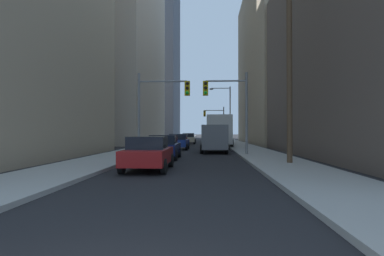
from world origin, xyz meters
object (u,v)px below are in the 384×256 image
at_px(cargo_van_grey, 214,137).
at_px(sedan_blue, 178,142).
at_px(sedan_red, 148,153).
at_px(sedan_beige, 189,138).
at_px(traffic_signal_near_left, 161,100).
at_px(traffic_signal_far_right, 215,118).
at_px(traffic_signal_near_right, 228,100).
at_px(city_bus, 219,130).
at_px(sedan_maroon, 212,138).
at_px(sedan_navy, 164,147).

relative_size(cargo_van_grey, sedan_blue, 1.24).
height_order(sedan_red, sedan_beige, same).
relative_size(traffic_signal_near_left, traffic_signal_far_right, 1.00).
bearing_deg(traffic_signal_near_right, city_bus, 90.51).
height_order(sedan_maroon, traffic_signal_near_right, traffic_signal_near_right).
height_order(cargo_van_grey, sedan_blue, cargo_van_grey).
distance_m(sedan_red, traffic_signal_far_right, 41.95).
bearing_deg(traffic_signal_near_left, traffic_signal_near_right, -0.00).
distance_m(sedan_red, sedan_beige, 31.22).
distance_m(sedan_red, sedan_navy, 6.10).
bearing_deg(sedan_beige, sedan_maroon, 31.31).
bearing_deg(cargo_van_grey, city_bus, 85.29).
xyz_separation_m(sedan_red, traffic_signal_near_left, (-0.73, 9.04, 3.27)).
height_order(cargo_van_grey, traffic_signal_near_right, traffic_signal_near_right).
height_order(sedan_navy, traffic_signal_near_left, traffic_signal_near_left).
distance_m(city_bus, sedan_beige, 9.57).
xyz_separation_m(city_bus, sedan_beige, (-3.99, 8.62, -1.16)).
height_order(sedan_blue, traffic_signal_near_right, traffic_signal_near_right).
bearing_deg(cargo_van_grey, sedan_red, -104.14).
bearing_deg(traffic_signal_near_left, city_bus, 70.81).
xyz_separation_m(city_bus, traffic_signal_near_right, (0.12, -13.56, 2.09)).
xyz_separation_m(sedan_navy, sedan_beige, (0.11, 25.13, 0.00)).
bearing_deg(sedan_maroon, traffic_signal_near_right, -88.20).
bearing_deg(cargo_van_grey, sedan_navy, -116.90).
distance_m(city_bus, sedan_navy, 17.04).
xyz_separation_m(city_bus, sedan_maroon, (-0.64, 10.66, -1.16)).
distance_m(traffic_signal_near_left, traffic_signal_far_right, 32.93).
distance_m(cargo_van_grey, sedan_blue, 5.45).
relative_size(cargo_van_grey, sedan_navy, 1.25).
bearing_deg(traffic_signal_near_left, sedan_blue, 85.72).
height_order(sedan_red, traffic_signal_near_right, traffic_signal_near_right).
bearing_deg(traffic_signal_far_right, city_bus, -89.89).
bearing_deg(traffic_signal_near_left, traffic_signal_far_right, 81.83).
bearing_deg(cargo_van_grey, traffic_signal_near_left, -137.93).
xyz_separation_m(sedan_maroon, sedan_beige, (-3.35, -2.04, 0.00)).
bearing_deg(sedan_blue, sedan_navy, -89.82).
bearing_deg(sedan_blue, sedan_beige, 89.41).
xyz_separation_m(sedan_blue, traffic_signal_near_right, (4.25, -7.81, 3.24)).
distance_m(cargo_van_grey, traffic_signal_far_right, 29.22).
relative_size(sedan_red, sedan_blue, 0.99).
distance_m(city_bus, sedan_maroon, 10.74).
xyz_separation_m(sedan_maroon, traffic_signal_far_right, (0.60, 8.38, 3.26)).
bearing_deg(traffic_signal_near_left, sedan_maroon, 80.44).
xyz_separation_m(sedan_red, sedan_navy, (-0.11, 6.09, 0.00)).
xyz_separation_m(sedan_red, traffic_signal_far_right, (3.95, 41.63, 3.26)).
bearing_deg(traffic_signal_far_right, traffic_signal_near_left, -98.17).
distance_m(cargo_van_grey, traffic_signal_near_right, 4.55).
relative_size(sedan_navy, traffic_signal_near_left, 0.70).
bearing_deg(traffic_signal_near_right, sedan_maroon, 91.80).
bearing_deg(traffic_signal_near_right, cargo_van_grey, 105.12).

